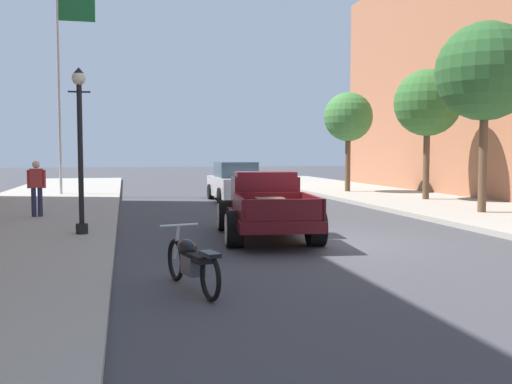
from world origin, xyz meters
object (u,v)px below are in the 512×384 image
at_px(street_tree_third, 348,117).
at_px(flagpole, 64,70).
at_px(motorcycle_parked, 192,261).
at_px(street_tree_nearest, 485,72).
at_px(car_background_silver, 235,183).
at_px(street_lamp_near, 80,138).
at_px(street_tree_second, 427,103).
at_px(pedestrian_sidewalk_left, 37,185).
at_px(hotrod_truck_maroon, 265,206).

bearing_deg(street_tree_third, flagpole, 174.11).
distance_m(motorcycle_parked, street_tree_nearest, 13.46).
distance_m(car_background_silver, street_lamp_near, 11.37).
bearing_deg(motorcycle_parked, street_tree_second, 49.58).
bearing_deg(pedestrian_sidewalk_left, street_lamp_near, -69.25).
distance_m(street_lamp_near, street_tree_second, 15.01).
bearing_deg(car_background_silver, motorcycle_parked, -103.07).
relative_size(hotrod_truck_maroon, motorcycle_parked, 2.43).
xyz_separation_m(motorcycle_parked, street_tree_nearest, (10.14, 7.83, 4.12)).
distance_m(motorcycle_parked, car_background_silver, 15.73).
bearing_deg(street_tree_third, hotrod_truck_maroon, -119.47).
relative_size(motorcycle_parked, flagpole, 0.23).
distance_m(hotrod_truck_maroon, street_tree_second, 12.04).
bearing_deg(car_background_silver, flagpole, 149.87).
xyz_separation_m(car_background_silver, street_tree_second, (7.45, -2.40, 3.26)).
bearing_deg(hotrod_truck_maroon, pedestrian_sidewalk_left, 143.05).
relative_size(motorcycle_parked, pedestrian_sidewalk_left, 1.26).
bearing_deg(street_lamp_near, street_tree_third, 47.28).
relative_size(pedestrian_sidewalk_left, flagpole, 0.18).
bearing_deg(street_lamp_near, flagpole, 96.69).
bearing_deg(street_tree_third, pedestrian_sidewalk_left, -147.18).
xyz_separation_m(motorcycle_parked, street_lamp_near, (-1.94, 5.51, 1.94)).
distance_m(motorcycle_parked, flagpole, 20.50).
relative_size(car_background_silver, flagpole, 0.47).
distance_m(street_lamp_near, street_tree_third, 17.19).
height_order(street_lamp_near, street_tree_third, street_tree_third).
relative_size(street_lamp_near, street_tree_second, 0.73).
bearing_deg(flagpole, pedestrian_sidewalk_left, -89.49).
distance_m(flagpole, street_tree_third, 13.49).
distance_m(car_background_silver, street_tree_second, 8.48).
height_order(pedestrian_sidewalk_left, street_tree_second, street_tree_second).
bearing_deg(street_tree_third, street_tree_second, -75.66).
height_order(hotrod_truck_maroon, street_tree_third, street_tree_third).
bearing_deg(street_tree_second, street_tree_third, 104.34).
relative_size(hotrod_truck_maroon, flagpole, 0.55).
distance_m(car_background_silver, street_tree_nearest, 10.67).
bearing_deg(hotrod_truck_maroon, street_tree_second, 41.93).
relative_size(hotrod_truck_maroon, street_tree_third, 1.05).
xyz_separation_m(pedestrian_sidewalk_left, street_tree_second, (14.50, 3.32, 2.94)).
xyz_separation_m(street_lamp_near, flagpole, (-1.64, 13.96, 3.39)).
xyz_separation_m(street_lamp_near, street_tree_third, (11.63, 12.59, 1.35)).
xyz_separation_m(flagpole, street_tree_third, (13.26, -1.37, -2.03)).
xyz_separation_m(pedestrian_sidewalk_left, street_tree_nearest, (13.63, -1.77, 3.48)).
bearing_deg(pedestrian_sidewalk_left, flagpole, 90.51).
relative_size(street_lamp_near, flagpole, 0.42).
relative_size(pedestrian_sidewalk_left, street_tree_second, 0.31).
height_order(hotrod_truck_maroon, car_background_silver, car_background_silver).
height_order(street_tree_second, street_tree_third, street_tree_second).
distance_m(hotrod_truck_maroon, flagpole, 16.28).
relative_size(pedestrian_sidewalk_left, street_tree_nearest, 0.28).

